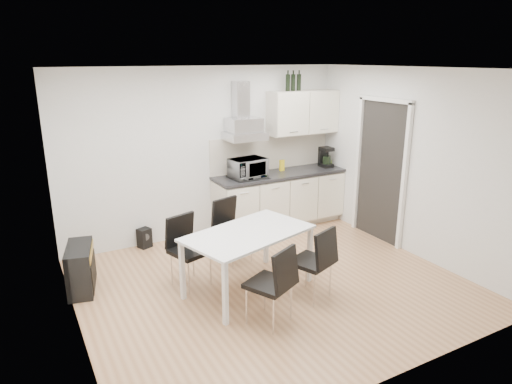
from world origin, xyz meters
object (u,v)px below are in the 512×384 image
kitchenette (281,177)px  dining_table (248,238)px  chair_far_left (190,252)px  chair_near_right (311,263)px  chair_near_left (269,285)px  guitar_amp (81,268)px  chair_far_right (234,232)px  floor_speaker (144,238)px

kitchenette → dining_table: kitchenette is taller
dining_table → chair_far_left: 0.76m
dining_table → chair_near_right: bearing=-58.4°
chair_near_left → guitar_amp: 2.37m
kitchenette → chair_near_right: size_ratio=2.86×
chair_far_right → guitar_amp: 1.98m
guitar_amp → floor_speaker: guitar_amp is taller
chair_near_left → floor_speaker: bearing=77.4°
guitar_amp → kitchenette: bearing=25.7°
dining_table → guitar_amp: 2.06m
chair_far_left → guitar_amp: 1.33m
floor_speaker → kitchenette: bearing=-25.6°
kitchenette → chair_far_left: size_ratio=2.86×
floor_speaker → chair_far_right: bearing=-70.1°
dining_table → chair_near_left: chair_near_left is taller
chair_near_right → floor_speaker: chair_near_right is taller
chair_near_left → floor_speaker: (-0.61, 2.61, -0.29)m
dining_table → floor_speaker: (-0.75, 1.88, -0.53)m
dining_table → guitar_amp: (-1.77, 0.98, -0.39)m
chair_near_right → guitar_amp: size_ratio=1.23×
chair_near_right → dining_table: bearing=116.8°
kitchenette → chair_near_left: kitchenette is taller
chair_far_right → chair_near_right: same height
kitchenette → chair_far_left: bearing=-148.5°
floor_speaker → chair_far_left: bearing=-103.9°
chair_far_right → guitar_amp: (-1.97, 0.18, -0.16)m
dining_table → chair_far_right: 0.86m
chair_far_right → guitar_amp: bearing=-20.0°
guitar_amp → chair_far_left: bearing=-10.7°
dining_table → guitar_amp: dining_table is taller
chair_near_left → chair_near_right: bearing=-7.3°
chair_far_left → dining_table: bearing=124.5°
chair_far_right → guitar_amp: size_ratio=1.23×
kitchenette → chair_near_right: bearing=-113.2°
chair_far_left → chair_far_right: bearing=-172.3°
chair_far_left → chair_near_right: 1.46m
dining_table → chair_near_right: chair_near_right is taller
chair_far_right → chair_near_right: (0.36, -1.30, 0.00)m
kitchenette → chair_near_right: (-0.95, -2.22, -0.39)m
chair_near_right → floor_speaker: size_ratio=3.01×
guitar_amp → floor_speaker: (1.02, 0.90, -0.13)m
kitchenette → dining_table: bearing=-131.3°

